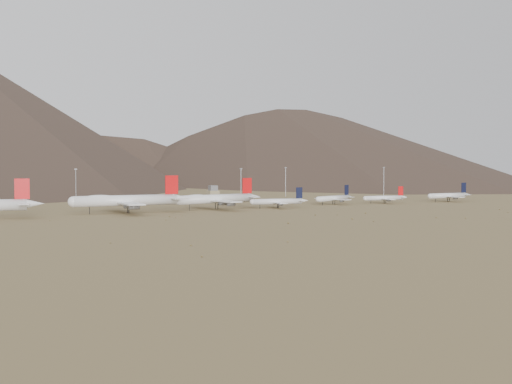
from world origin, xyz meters
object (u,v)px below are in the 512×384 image
narrowbody_a (279,201)px  control_tower (213,194)px  widebody_centre (127,200)px  narrowbody_b (334,198)px  widebody_east (215,199)px

narrowbody_a → control_tower: narrowbody_a is taller
widebody_centre → narrowbody_b: size_ratio=1.90×
narrowbody_b → control_tower: size_ratio=3.33×
narrowbody_a → widebody_east: bearing=178.3°
widebody_centre → widebody_east: bearing=6.5°
narrowbody_b → widebody_centre: bearing=166.0°
narrowbody_a → narrowbody_b: bearing=25.6°
widebody_east → narrowbody_a: (42.41, -8.02, -2.46)m
narrowbody_a → narrowbody_b: size_ratio=1.03×
narrowbody_b → control_tower: bearing=107.5°
narrowbody_b → widebody_east: bearing=165.9°
widebody_east → widebody_centre: bearing=175.2°
widebody_centre → narrowbody_a: (103.56, -2.44, -3.33)m
widebody_centre → narrowbody_a: 103.64m
widebody_east → narrowbody_a: 43.23m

